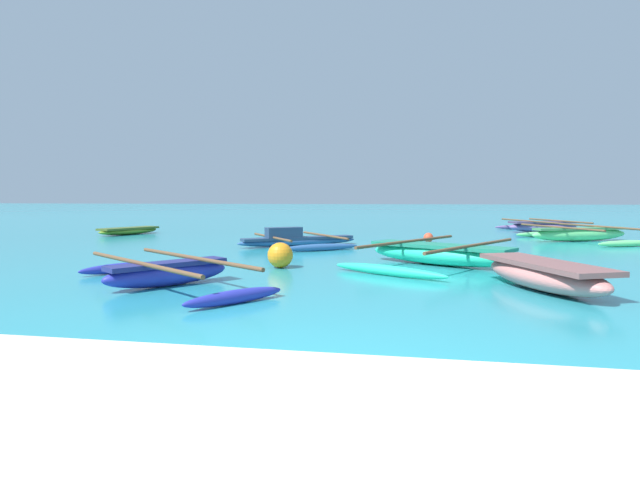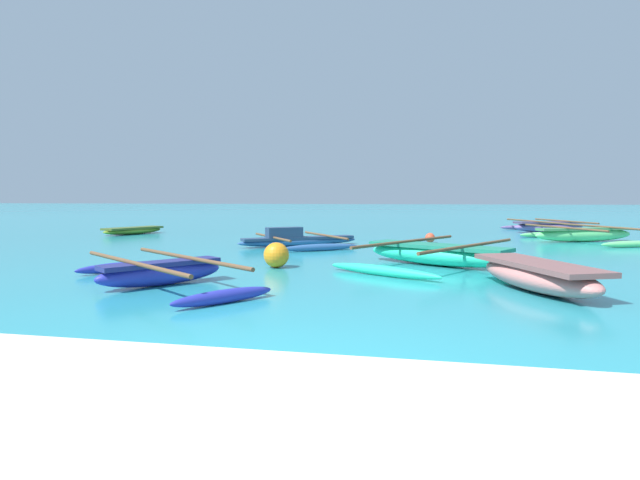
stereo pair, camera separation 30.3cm
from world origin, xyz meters
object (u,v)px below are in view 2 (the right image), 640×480
(moored_boat_3, at_px, (437,254))
(moored_boat_5, at_px, (162,273))
(moored_boat_4, at_px, (133,230))
(moored_boat_6, at_px, (537,275))
(mooring_buoy_2, at_px, (276,255))
(moored_boat_0, at_px, (297,240))
(moored_boat_1, at_px, (584,234))
(moored_boat_2, at_px, (549,227))
(mooring_buoy_1, at_px, (430,238))

(moored_boat_3, xyz_separation_m, moored_boat_5, (-4.69, -3.55, -0.03))
(moored_boat_3, relative_size, moored_boat_4, 1.80)
(moored_boat_6, relative_size, mooring_buoy_2, 5.29)
(mooring_buoy_2, bearing_deg, moored_boat_6, -19.59)
(moored_boat_0, xyz_separation_m, moored_boat_1, (9.22, 3.45, 0.05))
(mooring_buoy_2, bearing_deg, moored_boat_0, 98.87)
(moored_boat_6, distance_m, mooring_buoy_2, 5.16)
(moored_boat_2, xyz_separation_m, moored_boat_3, (-5.05, -11.76, -0.01))
(moored_boat_4, distance_m, mooring_buoy_2, 11.99)
(moored_boat_1, xyz_separation_m, mooring_buoy_2, (-8.47, -8.24, 0.03))
(moored_boat_1, bearing_deg, moored_boat_2, 66.63)
(moored_boat_3, bearing_deg, mooring_buoy_1, 121.67)
(moored_boat_2, xyz_separation_m, mooring_buoy_2, (-8.43, -12.85, 0.02))
(moored_boat_2, height_order, moored_boat_6, moored_boat_2)
(moored_boat_5, bearing_deg, mooring_buoy_1, 9.78)
(moored_boat_5, bearing_deg, moored_boat_3, -16.64)
(moored_boat_3, distance_m, moored_boat_5, 5.88)
(moored_boat_1, distance_m, moored_boat_5, 14.50)
(moored_boat_2, bearing_deg, mooring_buoy_1, -150.02)
(moored_boat_2, height_order, mooring_buoy_1, moored_boat_2)
(moored_boat_0, xyz_separation_m, moored_boat_6, (5.61, -6.52, 0.07))
(moored_boat_2, distance_m, moored_boat_5, 18.15)
(moored_boat_5, relative_size, moored_boat_6, 1.51)
(moored_boat_1, distance_m, moored_boat_6, 10.60)
(moored_boat_1, distance_m, mooring_buoy_1, 5.33)
(moored_boat_0, relative_size, moored_boat_4, 1.48)
(moored_boat_0, height_order, moored_boat_1, moored_boat_0)
(moored_boat_0, relative_size, mooring_buoy_2, 7.58)
(moored_boat_2, height_order, moored_boat_4, moored_boat_2)
(moored_boat_2, height_order, moored_boat_3, moored_boat_2)
(mooring_buoy_1, bearing_deg, moored_boat_0, -152.92)
(moored_boat_2, height_order, mooring_buoy_2, mooring_buoy_2)
(moored_boat_0, distance_m, mooring_buoy_1, 4.57)
(moored_boat_0, relative_size, moored_boat_3, 0.82)
(mooring_buoy_2, bearing_deg, moored_boat_3, 17.93)
(moored_boat_3, height_order, mooring_buoy_2, mooring_buoy_2)
(moored_boat_3, distance_m, mooring_buoy_2, 3.55)
(moored_boat_6, height_order, mooring_buoy_2, mooring_buoy_2)
(moored_boat_3, height_order, mooring_buoy_1, moored_boat_3)
(moored_boat_3, xyz_separation_m, moored_boat_6, (1.48, -2.82, 0.02))
(moored_boat_4, height_order, moored_boat_6, moored_boat_6)
(moored_boat_5, xyz_separation_m, mooring_buoy_1, (4.63, 9.33, -0.05))
(moored_boat_0, xyz_separation_m, moored_boat_5, (-0.56, -7.25, 0.02))
(moored_boat_0, bearing_deg, moored_boat_3, -77.47)
(moored_boat_0, height_order, moored_boat_4, moored_boat_0)
(moored_boat_3, relative_size, mooring_buoy_2, 9.22)
(mooring_buoy_1, height_order, mooring_buoy_2, mooring_buoy_2)
(moored_boat_1, height_order, moored_boat_3, moored_boat_1)
(moored_boat_0, distance_m, moored_boat_5, 7.27)
(moored_boat_0, bearing_deg, moored_boat_2, 5.67)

